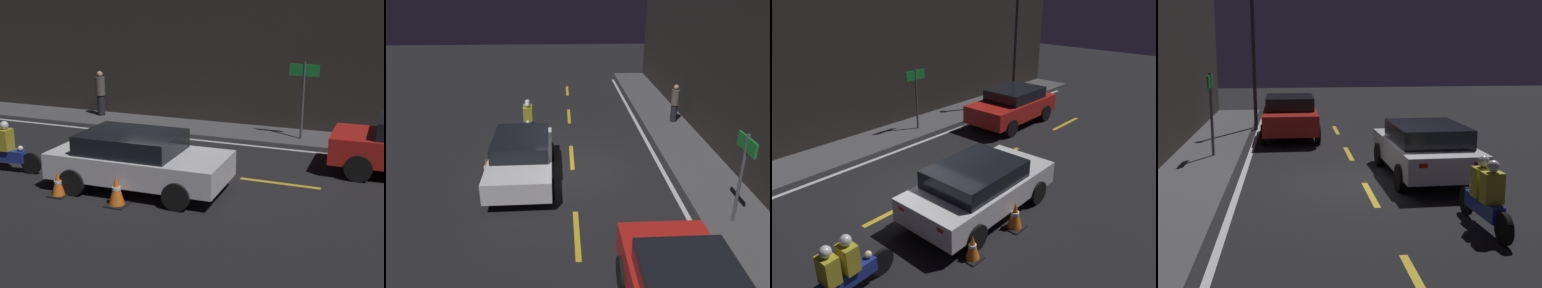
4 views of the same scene
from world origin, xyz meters
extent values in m
plane|color=black|center=(0.00, 0.00, 0.00)|extent=(56.00, 56.00, 0.00)
cube|color=#4C4C4F|center=(0.00, 4.22, 0.05)|extent=(28.00, 1.96, 0.10)
cube|color=#2D2826|center=(0.00, 5.35, 3.40)|extent=(28.00, 0.30, 6.79)
cube|color=gold|center=(-10.00, 0.00, 0.00)|extent=(2.00, 0.14, 0.01)
cube|color=gold|center=(-5.50, 0.00, 0.00)|extent=(2.00, 0.14, 0.01)
cube|color=gold|center=(-1.00, 0.00, 0.00)|extent=(2.00, 0.14, 0.01)
cube|color=gold|center=(3.50, 0.00, 0.00)|extent=(2.00, 0.14, 0.01)
cube|color=silver|center=(0.00, 2.99, 0.00)|extent=(25.20, 0.14, 0.01)
cube|color=silver|center=(0.50, -1.61, 0.62)|extent=(4.20, 1.97, 0.60)
cube|color=black|center=(0.29, -1.61, 1.14)|extent=(2.33, 1.74, 0.45)
cube|color=red|center=(-1.56, -1.04, 0.77)|extent=(0.06, 0.20, 0.10)
cube|color=red|center=(-1.54, -2.26, 0.77)|extent=(0.06, 0.20, 0.10)
cylinder|color=black|center=(1.77, -0.66, 0.32)|extent=(0.64, 0.19, 0.63)
cylinder|color=black|center=(1.81, -2.50, 0.32)|extent=(0.64, 0.19, 0.63)
cylinder|color=black|center=(-0.81, -0.72, 0.32)|extent=(0.64, 0.19, 0.63)
cylinder|color=black|center=(-0.77, -2.56, 0.32)|extent=(0.64, 0.19, 0.63)
cylinder|color=black|center=(5.26, 0.85, 0.34)|extent=(0.69, 0.19, 0.68)
cylinder|color=black|center=(5.24, 2.65, 0.34)|extent=(0.69, 0.19, 0.68)
cylinder|color=black|center=(-2.62, -1.66, 0.28)|extent=(0.57, 0.12, 0.56)
cylinder|color=black|center=(-4.26, -1.77, 0.28)|extent=(0.57, 0.14, 0.56)
cube|color=navy|center=(-3.44, -1.71, 0.43)|extent=(1.27, 0.32, 0.30)
sphere|color=#F2EABF|center=(-2.91, -1.68, 0.66)|extent=(0.14, 0.14, 0.14)
cube|color=gold|center=(-3.34, -1.71, 0.86)|extent=(0.30, 0.38, 0.55)
sphere|color=silver|center=(-3.34, -1.71, 1.24)|extent=(0.22, 0.22, 0.22)
cube|color=gold|center=(-3.74, -1.73, 0.86)|extent=(0.30, 0.38, 0.55)
sphere|color=silver|center=(-3.74, -1.73, 1.24)|extent=(0.22, 0.22, 0.22)
cube|color=black|center=(-1.05, -2.71, 0.01)|extent=(0.39, 0.39, 0.03)
cone|color=orange|center=(-1.05, -2.71, 0.31)|extent=(0.30, 0.30, 0.55)
cylinder|color=white|center=(-1.05, -2.71, 0.33)|extent=(0.17, 0.17, 0.07)
cube|color=black|center=(0.48, -2.72, 0.01)|extent=(0.46, 0.46, 0.03)
cone|color=orange|center=(0.48, -2.72, 0.36)|extent=(0.36, 0.36, 0.67)
cylinder|color=white|center=(0.48, -2.72, 0.40)|extent=(0.20, 0.20, 0.08)
cylinder|color=black|center=(-4.30, 4.58, 0.48)|extent=(0.28, 0.28, 0.76)
cylinder|color=#594C47|center=(-4.30, 4.58, 1.20)|extent=(0.34, 0.34, 0.67)
sphere|color=tan|center=(-4.30, 4.58, 1.65)|extent=(0.22, 0.22, 0.22)
cylinder|color=#4C4C51|center=(3.25, 4.02, 1.30)|extent=(0.08, 0.08, 2.40)
cube|color=#198C33|center=(3.25, 4.02, 2.25)|extent=(0.90, 0.05, 0.36)
camera|label=1|loc=(6.09, -12.28, 4.52)|focal=50.00mm
camera|label=2|loc=(11.12, -0.31, 5.73)|focal=35.00mm
camera|label=3|loc=(-5.91, -6.93, 5.40)|focal=35.00mm
camera|label=4|loc=(-12.43, 1.75, 3.35)|focal=50.00mm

